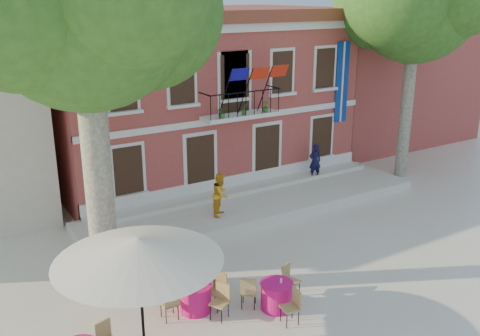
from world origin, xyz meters
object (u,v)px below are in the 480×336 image
(cafe_table_0, at_px, (195,296))
(pedestrian_navy, at_px, (315,161))
(pedestrian_orange, at_px, (221,194))
(cafe_table_3, at_px, (193,285))
(plane_tree_west, at_px, (83,4))
(plane_tree_east, at_px, (417,1))
(cafe_table_1, at_px, (277,294))
(patio_umbrella, at_px, (138,250))

(cafe_table_0, bearing_deg, pedestrian_navy, 34.07)
(pedestrian_navy, bearing_deg, pedestrian_orange, 26.04)
(cafe_table_0, height_order, cafe_table_3, same)
(plane_tree_west, height_order, cafe_table_3, plane_tree_west)
(plane_tree_west, height_order, plane_tree_east, plane_tree_west)
(cafe_table_3, bearing_deg, pedestrian_orange, 52.03)
(plane_tree_east, relative_size, cafe_table_1, 5.69)
(plane_tree_east, relative_size, pedestrian_orange, 6.55)
(pedestrian_navy, xyz_separation_m, cafe_table_1, (-7.13, -7.16, -0.66))
(cafe_table_1, bearing_deg, cafe_table_3, 137.00)
(pedestrian_orange, xyz_separation_m, cafe_table_3, (-3.26, -4.18, -0.68))
(plane_tree_west, distance_m, cafe_table_0, 7.92)
(plane_tree_east, distance_m, cafe_table_0, 15.98)
(plane_tree_west, bearing_deg, patio_umbrella, -91.72)
(plane_tree_east, xyz_separation_m, cafe_table_0, (-13.27, -4.99, -7.37))
(patio_umbrella, height_order, pedestrian_orange, patio_umbrella)
(pedestrian_navy, distance_m, pedestrian_orange, 5.74)
(plane_tree_west, bearing_deg, cafe_table_1, -42.31)
(cafe_table_3, bearing_deg, plane_tree_west, 138.32)
(patio_umbrella, relative_size, cafe_table_3, 2.08)
(patio_umbrella, xyz_separation_m, pedestrian_orange, (5.24, 5.46, -1.49))
(cafe_table_0, relative_size, cafe_table_1, 1.01)
(patio_umbrella, xyz_separation_m, cafe_table_1, (3.67, -0.29, -2.17))
(pedestrian_navy, height_order, cafe_table_1, pedestrian_navy)
(plane_tree_west, distance_m, pedestrian_orange, 8.85)
(plane_tree_west, bearing_deg, pedestrian_orange, 25.84)
(cafe_table_3, bearing_deg, cafe_table_1, -43.00)
(cafe_table_1, bearing_deg, cafe_table_0, 151.01)
(cafe_table_0, distance_m, cafe_table_1, 2.17)
(patio_umbrella, distance_m, cafe_table_0, 2.90)
(patio_umbrella, distance_m, cafe_table_3, 3.21)
(plane_tree_east, xyz_separation_m, pedestrian_orange, (-9.80, -0.28, -6.69))
(plane_tree_west, distance_m, pedestrian_navy, 13.26)
(pedestrian_navy, height_order, cafe_table_0, pedestrian_navy)
(plane_tree_west, bearing_deg, plane_tree_east, 10.52)
(cafe_table_0, bearing_deg, cafe_table_1, -28.99)
(pedestrian_orange, bearing_deg, pedestrian_navy, -28.65)
(plane_tree_east, height_order, cafe_table_0, plane_tree_east)
(patio_umbrella, height_order, pedestrian_navy, patio_umbrella)
(pedestrian_navy, relative_size, cafe_table_1, 0.85)
(pedestrian_orange, bearing_deg, cafe_table_0, -169.22)
(cafe_table_0, bearing_deg, patio_umbrella, -156.83)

